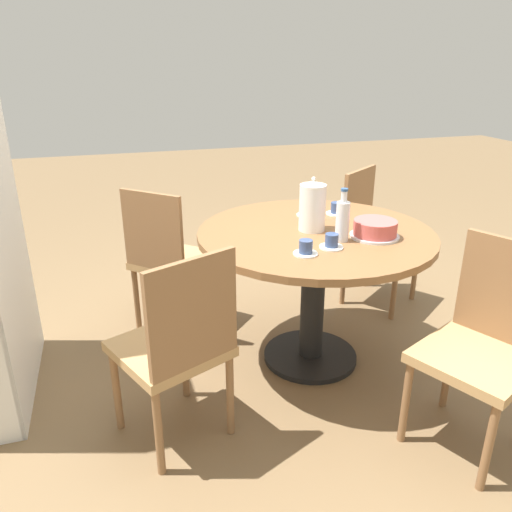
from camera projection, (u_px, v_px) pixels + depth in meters
name	position (u px, v px, depth m)	size (l,w,h in m)	color
ground_plane	(310.00, 358.00, 2.82)	(14.00, 14.00, 0.00)	brown
dining_table	(314.00, 259.00, 2.60)	(1.21, 1.21, 0.76)	black
chair_a	(169.00, 256.00, 2.97)	(0.59, 0.59, 0.90)	olive
chair_b	(177.00, 344.00, 2.06)	(0.55, 0.55, 0.90)	olive
chair_c	(484.00, 343.00, 2.06)	(0.56, 0.56, 0.90)	olive
chair_d	(374.00, 234.00, 3.34)	(0.59, 0.59, 0.90)	olive
coffee_pot	(312.00, 206.00, 2.51)	(0.13, 0.13, 0.28)	white
water_bottle	(343.00, 220.00, 2.37)	(0.06, 0.06, 0.26)	silver
cake_main	(375.00, 229.00, 2.44)	(0.24, 0.24, 0.09)	silver
cup_a	(331.00, 242.00, 2.30)	(0.11, 0.11, 0.07)	white
cup_b	(306.00, 249.00, 2.23)	(0.11, 0.11, 0.07)	white
cup_c	(336.00, 209.00, 2.80)	(0.11, 0.11, 0.07)	white
cup_d	(307.00, 211.00, 2.78)	(0.11, 0.11, 0.07)	white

